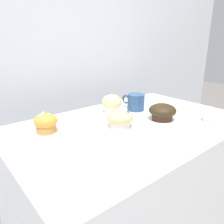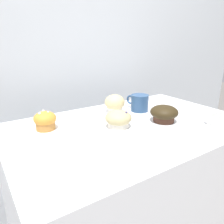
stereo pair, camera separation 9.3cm
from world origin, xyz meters
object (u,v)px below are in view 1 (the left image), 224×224
muffin_front_left (112,104)px  coffee_cup (136,102)px  muffin_back_left (46,123)px  muffin_back_right (162,112)px  muffin_front_center (120,119)px

muffin_front_left → coffee_cup: 0.13m
muffin_back_left → muffin_back_right: size_ratio=0.73×
muffin_front_center → coffee_cup: coffee_cup is taller
muffin_front_center → muffin_back_right: (0.20, -0.06, 0.00)m
muffin_back_right → coffee_cup: size_ratio=0.92×
muffin_front_center → muffin_front_left: 0.19m
muffin_back_left → muffin_front_left: bearing=4.8°
muffin_back_left → muffin_back_right: bearing=-23.2°
muffin_front_left → muffin_back_right: bearing=-65.0°
muffin_front_center → coffee_cup: bearing=29.7°
muffin_back_right → muffin_front_left: muffin_front_left is taller
coffee_cup → muffin_back_left: bearing=177.8°
muffin_front_center → muffin_back_left: (-0.25, 0.14, 0.00)m
muffin_back_right → muffin_front_left: size_ratio=1.22×
muffin_back_left → muffin_front_center: bearing=-28.7°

